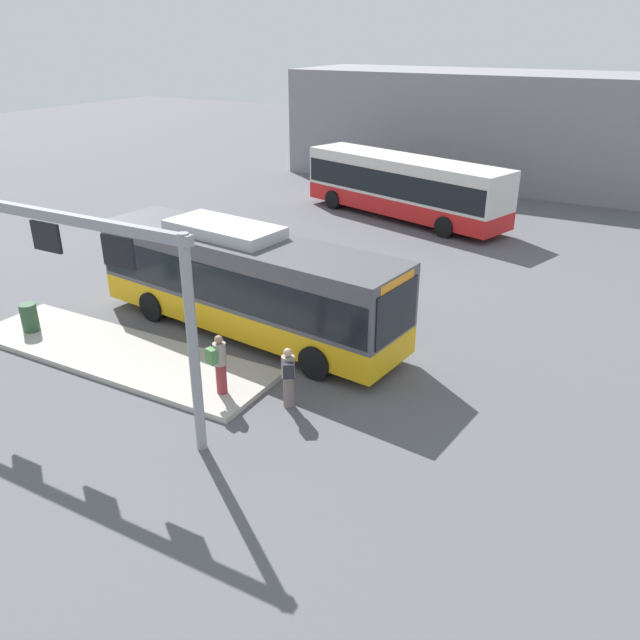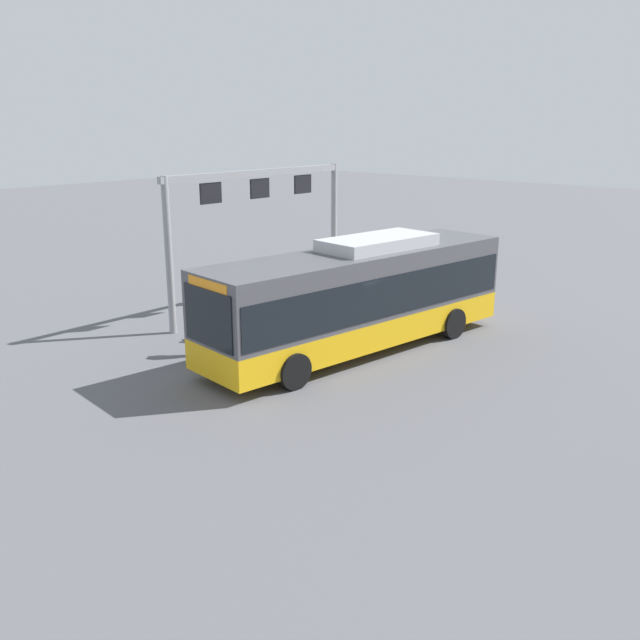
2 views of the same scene
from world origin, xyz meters
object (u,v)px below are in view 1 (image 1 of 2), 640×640
Objects in this scene: bus_main at (246,279)px; person_waiting_near at (219,363)px; bus_background_left at (404,184)px; trash_bin at (29,317)px; person_boarding at (288,376)px.

person_waiting_near is (1.76, -3.76, -0.76)m from bus_main.
bus_main is 0.94× the size of bus_background_left.
bus_main reaches higher than person_waiting_near.
bus_background_left is at bearing 74.90° from trash_bin.
bus_main is 7.00m from trash_bin.
person_boarding is 9.45m from trash_bin.
bus_main reaches higher than bus_background_left.
trash_bin is (-5.06, -18.75, -1.17)m from bus_background_left.
person_boarding is (3.54, -3.25, -0.92)m from bus_main.
person_boarding is at bearing -35.68° from bus_main.
bus_background_left is at bearing 100.09° from bus_main.
bus_background_left is 19.46m from trash_bin.
person_boarding is at bearing -57.94° from person_waiting_near.
person_waiting_near is at bearing -58.03° from bus_main.
bus_background_left is 6.97× the size of person_waiting_near.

